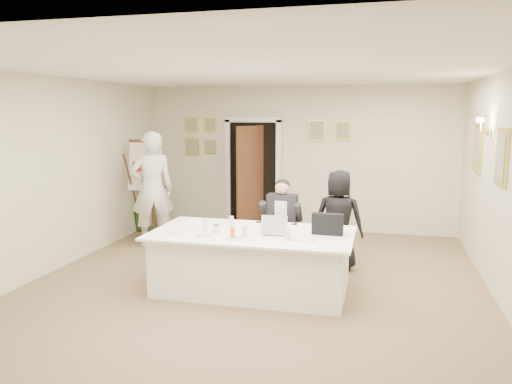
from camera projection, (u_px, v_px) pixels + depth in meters
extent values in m
plane|color=brown|center=(254.00, 287.00, 6.59)|extent=(7.00, 7.00, 0.00)
cube|color=white|center=(254.00, 70.00, 6.16)|extent=(6.00, 7.00, 0.02)
cube|color=beige|center=(298.00, 159.00, 9.73)|extent=(6.00, 0.10, 2.80)
cube|color=beige|center=(110.00, 257.00, 3.02)|extent=(6.00, 0.10, 2.80)
cube|color=beige|center=(50.00, 175.00, 7.10)|extent=(0.10, 7.00, 2.80)
cube|color=beige|center=(510.00, 191.00, 5.65)|extent=(0.10, 7.00, 2.80)
cube|color=black|center=(253.00, 175.00, 9.97)|extent=(0.92, 0.06, 2.10)
cube|color=white|center=(228.00, 175.00, 10.07)|extent=(0.10, 0.06, 2.20)
cube|color=white|center=(278.00, 176.00, 9.82)|extent=(0.10, 0.06, 2.20)
cube|color=#322110|center=(250.00, 179.00, 9.56)|extent=(0.33, 0.81, 2.02)
cube|color=white|center=(252.00, 262.00, 6.40)|extent=(2.37, 1.19, 0.75)
cube|color=white|center=(252.00, 233.00, 6.34)|extent=(2.55, 1.37, 0.03)
cube|color=white|center=(145.00, 166.00, 8.90)|extent=(0.61, 0.18, 0.86)
imported|color=silver|center=(152.00, 189.00, 8.51)|extent=(0.86, 0.77, 1.98)
imported|color=black|center=(338.00, 220.00, 7.27)|extent=(0.75, 0.52, 1.47)
imported|color=#24561C|center=(150.00, 201.00, 9.77)|extent=(1.10, 0.97, 1.15)
cube|color=black|center=(328.00, 224.00, 6.18)|extent=(0.39, 0.13, 0.27)
cube|color=white|center=(302.00, 239.00, 5.94)|extent=(0.31, 0.24, 0.03)
cylinder|color=white|center=(177.00, 233.00, 6.26)|extent=(0.26, 0.26, 0.01)
cylinder|color=white|center=(204.00, 235.00, 6.13)|extent=(0.26, 0.26, 0.01)
cylinder|color=white|center=(235.00, 238.00, 5.98)|extent=(0.26, 0.26, 0.01)
cylinder|color=silver|center=(205.00, 226.00, 6.39)|extent=(0.08, 0.08, 0.14)
cylinder|color=silver|center=(245.00, 232.00, 6.03)|extent=(0.08, 0.08, 0.14)
cylinder|color=silver|center=(288.00, 235.00, 5.88)|extent=(0.07, 0.07, 0.14)
cylinder|color=silver|center=(231.00, 221.00, 6.64)|extent=(0.06, 0.06, 0.14)
cylinder|color=#F55B14|center=(233.00, 233.00, 6.01)|extent=(0.07, 0.07, 0.13)
cylinder|color=silver|center=(216.00, 229.00, 6.24)|extent=(0.11, 0.11, 0.11)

